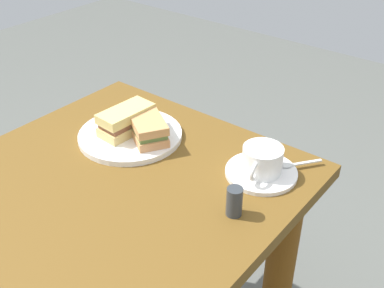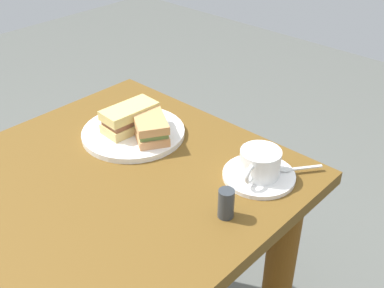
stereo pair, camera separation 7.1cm
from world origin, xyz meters
name	(u,v)px [view 2 (the right image)]	position (x,y,z in m)	size (l,w,h in m)	color
dining_table	(26,288)	(0.00, 0.00, 0.57)	(1.20, 0.72, 0.71)	brown
sandwich_plate	(133,133)	(0.39, 0.10, 0.72)	(0.25, 0.25, 0.01)	white
sandwich_front	(130,118)	(0.39, 0.11, 0.76)	(0.14, 0.08, 0.06)	#D9BD74
sandwich_back	(149,125)	(0.40, 0.05, 0.75)	(0.13, 0.15, 0.05)	tan
coffee_saucer	(259,176)	(0.46, -0.23, 0.72)	(0.16, 0.16, 0.01)	white
coffee_cup	(260,162)	(0.46, -0.23, 0.76)	(0.11, 0.09, 0.06)	white
spoon	(294,169)	(0.52, -0.28, 0.73)	(0.09, 0.07, 0.01)	silver
salt_shaker	(226,204)	(0.31, -0.26, 0.74)	(0.03, 0.03, 0.06)	#33383D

